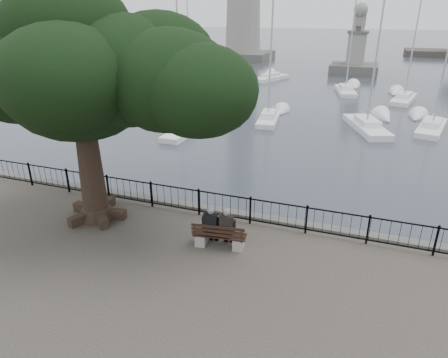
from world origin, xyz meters
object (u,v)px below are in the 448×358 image
at_px(person_right, 227,229).
at_px(lion_monument, 355,56).
at_px(tree, 99,70).
at_px(person_left, 212,227).
at_px(bench, 219,239).

bearing_deg(person_right, lion_monument, 88.53).
distance_m(person_right, tree, 6.51).
height_order(person_left, person_right, same).
distance_m(tree, lion_monument, 49.27).
height_order(bench, lion_monument, lion_monument).
relative_size(person_left, tree, 0.14).
distance_m(bench, tree, 6.63).
xyz_separation_m(bench, tree, (-4.26, 0.51, 5.05)).
height_order(person_right, lion_monument, lion_monument).
bearing_deg(bench, person_left, 167.44).
distance_m(person_right, lion_monument, 49.17).
xyz_separation_m(person_right, lion_monument, (1.26, 49.15, 0.66)).
bearing_deg(tree, lion_monument, 83.27).
bearing_deg(person_left, tree, 173.59).
xyz_separation_m(bench, person_left, (-0.28, 0.06, 0.35)).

